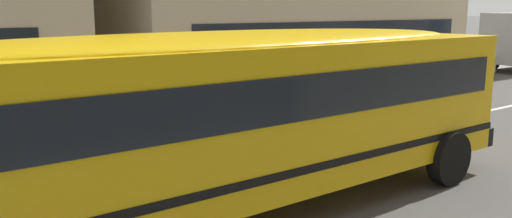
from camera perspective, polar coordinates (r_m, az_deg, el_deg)
ground_plane at (r=9.24m, az=-14.85°, el=-8.66°), size 400.00×400.00×0.00m
sidewalk_far at (r=15.86m, az=-24.77°, el=-1.15°), size 120.00×3.00×0.01m
lane_centreline at (r=9.24m, az=-14.85°, el=-8.64°), size 110.00×0.16×0.01m
school_bus at (r=7.38m, az=-5.41°, el=-0.23°), size 12.18×2.91×2.72m
parked_car_grey_by_entrance at (r=23.75m, az=20.45°, el=4.90°), size 3.94×1.96×1.64m
parked_car_white_mid_block at (r=18.08m, az=8.05°, el=3.81°), size 3.98×2.05×1.64m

